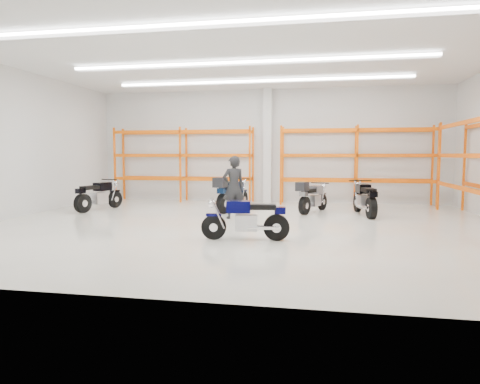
% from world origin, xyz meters
% --- Properties ---
extents(ground, '(14.00, 14.00, 0.00)m').
position_xyz_m(ground, '(0.00, 0.00, 0.00)').
color(ground, beige).
rests_on(ground, ground).
extents(room_shell, '(14.02, 12.02, 4.51)m').
position_xyz_m(room_shell, '(0.00, 0.03, 3.28)').
color(room_shell, silver).
rests_on(room_shell, ground).
extents(motorcycle_main, '(1.98, 0.65, 0.97)m').
position_xyz_m(motorcycle_main, '(0.53, -1.89, 0.45)').
color(motorcycle_main, black).
rests_on(motorcycle_main, ground).
extents(motorcycle_back_a, '(0.90, 2.09, 1.05)m').
position_xyz_m(motorcycle_back_a, '(-5.39, 2.16, 0.49)').
color(motorcycle_back_a, black).
rests_on(motorcycle_back_a, ground).
extents(motorcycle_back_b, '(0.94, 2.28, 1.18)m').
position_xyz_m(motorcycle_back_b, '(-0.86, 2.73, 0.57)').
color(motorcycle_back_b, black).
rests_on(motorcycle_back_b, ground).
extents(motorcycle_back_c, '(1.06, 1.94, 1.05)m').
position_xyz_m(motorcycle_back_c, '(1.80, 2.92, 0.50)').
color(motorcycle_back_c, black).
rests_on(motorcycle_back_c, ground).
extents(motorcycle_back_d, '(0.74, 2.18, 1.08)m').
position_xyz_m(motorcycle_back_d, '(3.46, 2.55, 0.50)').
color(motorcycle_back_d, black).
rests_on(motorcycle_back_d, ground).
extents(standing_man, '(0.81, 0.73, 1.87)m').
position_xyz_m(standing_man, '(-0.46, 1.24, 0.93)').
color(standing_man, black).
rests_on(standing_man, ground).
extents(structural_column, '(0.32, 0.32, 4.50)m').
position_xyz_m(structural_column, '(0.00, 5.82, 2.25)').
color(structural_column, white).
rests_on(structural_column, ground).
extents(pallet_racking_back_left, '(5.67, 0.87, 3.00)m').
position_xyz_m(pallet_racking_back_left, '(-3.40, 5.48, 1.79)').
color(pallet_racking_back_left, '#FF6A00').
rests_on(pallet_racking_back_left, ground).
extents(pallet_racking_back_right, '(5.67, 0.87, 3.00)m').
position_xyz_m(pallet_racking_back_right, '(3.40, 5.48, 1.79)').
color(pallet_racking_back_right, '#FF6A00').
rests_on(pallet_racking_back_right, ground).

